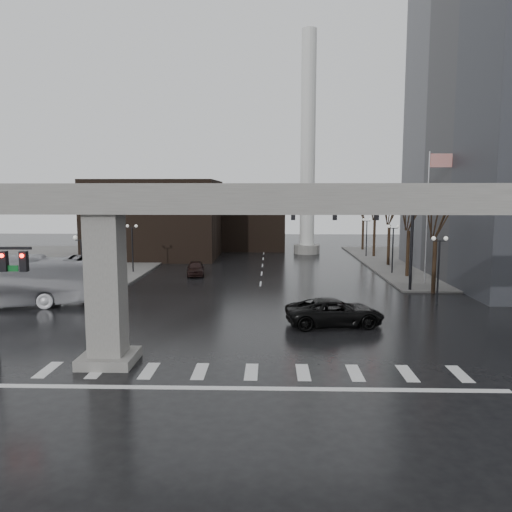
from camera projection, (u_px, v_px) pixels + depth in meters
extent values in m
plane|color=black|center=(252.00, 365.00, 24.19)|extent=(160.00, 160.00, 0.00)
cube|color=slate|center=(481.00, 263.00, 59.18)|extent=(28.00, 36.00, 0.15)
cube|color=slate|center=(49.00, 262.00, 60.61)|extent=(28.00, 36.00, 0.15)
cube|color=gray|center=(252.00, 199.00, 23.21)|extent=(48.00, 2.20, 1.40)
cube|color=gray|center=(107.00, 290.00, 23.93)|extent=(1.60, 1.60, 7.30)
cube|color=gray|center=(109.00, 358.00, 24.35)|extent=(2.60, 2.60, 0.50)
cube|color=black|center=(157.00, 219.00, 65.62)|extent=(16.00, 14.00, 10.00)
cube|color=black|center=(251.00, 222.00, 75.34)|extent=(10.00, 10.00, 8.00)
cylinder|color=silver|center=(308.00, 144.00, 67.81)|extent=(2.00, 2.00, 30.00)
cylinder|color=gray|center=(307.00, 249.00, 69.58)|extent=(3.60, 3.60, 1.20)
cylinder|color=black|center=(412.00, 245.00, 42.00)|extent=(0.24, 0.24, 8.00)
cylinder|color=black|center=(341.00, 206.00, 41.77)|extent=(12.00, 0.18, 0.18)
cube|color=black|center=(377.00, 214.00, 41.76)|extent=(0.35, 0.30, 1.00)
cube|color=black|center=(335.00, 214.00, 41.86)|extent=(0.35, 0.30, 1.00)
cube|color=black|center=(293.00, 214.00, 41.96)|extent=(0.35, 0.30, 1.00)
sphere|color=#FF0C05|center=(377.00, 211.00, 41.55)|extent=(0.20, 0.20, 0.20)
cube|color=#0D5C21|center=(395.00, 209.00, 41.67)|extent=(1.80, 0.05, 0.35)
cube|color=#0D5C21|center=(317.00, 209.00, 41.85)|extent=(1.80, 0.05, 0.35)
cylinder|color=black|center=(11.00, 248.00, 24.32)|extent=(2.00, 0.14, 0.14)
cube|color=black|center=(4.00, 261.00, 24.41)|extent=(0.35, 0.30, 1.00)
cube|color=black|center=(24.00, 261.00, 24.38)|extent=(0.35, 0.30, 1.00)
cube|color=#0D5C21|center=(2.00, 268.00, 24.46)|extent=(1.60, 0.05, 0.30)
cylinder|color=silver|center=(427.00, 219.00, 44.86)|extent=(0.12, 0.12, 12.00)
cube|color=red|center=(441.00, 160.00, 44.20)|extent=(2.00, 0.03, 1.20)
cylinder|color=black|center=(438.00, 272.00, 37.41)|extent=(0.14, 0.14, 4.80)
cube|color=black|center=(440.00, 241.00, 37.12)|extent=(0.90, 0.06, 0.06)
sphere|color=silver|center=(434.00, 238.00, 37.11)|extent=(0.32, 0.32, 0.32)
sphere|color=silver|center=(446.00, 238.00, 37.09)|extent=(0.32, 0.32, 0.32)
cylinder|color=black|center=(393.00, 251.00, 51.30)|extent=(0.14, 0.14, 4.80)
cube|color=black|center=(393.00, 228.00, 51.01)|extent=(0.90, 0.06, 0.06)
sphere|color=silver|center=(389.00, 226.00, 51.00)|extent=(0.32, 0.32, 0.32)
sphere|color=silver|center=(398.00, 226.00, 50.97)|extent=(0.32, 0.32, 0.32)
cylinder|color=black|center=(366.00, 239.00, 65.19)|extent=(0.14, 0.14, 4.80)
cube|color=black|center=(367.00, 221.00, 64.90)|extent=(0.90, 0.06, 0.06)
sphere|color=silver|center=(364.00, 220.00, 64.89)|extent=(0.32, 0.32, 0.32)
sphere|color=silver|center=(370.00, 220.00, 64.86)|extent=(0.32, 0.32, 0.32)
cylinder|color=black|center=(83.00, 271.00, 38.15)|extent=(0.14, 0.14, 4.80)
cube|color=black|center=(81.00, 240.00, 37.86)|extent=(0.90, 0.06, 0.06)
sphere|color=silver|center=(75.00, 238.00, 37.85)|extent=(0.32, 0.32, 0.32)
sphere|color=silver|center=(87.00, 238.00, 37.83)|extent=(0.32, 0.32, 0.32)
cylinder|color=black|center=(133.00, 250.00, 52.04)|extent=(0.14, 0.14, 4.80)
cube|color=black|center=(132.00, 228.00, 51.75)|extent=(0.90, 0.06, 0.06)
sphere|color=silver|center=(127.00, 226.00, 51.74)|extent=(0.32, 0.32, 0.32)
sphere|color=silver|center=(136.00, 226.00, 51.72)|extent=(0.32, 0.32, 0.32)
cylinder|color=black|center=(161.00, 239.00, 65.93)|extent=(0.14, 0.14, 4.80)
cube|color=black|center=(161.00, 221.00, 65.64)|extent=(0.90, 0.06, 0.06)
sphere|color=silver|center=(158.00, 219.00, 65.63)|extent=(0.32, 0.32, 0.32)
sphere|color=silver|center=(164.00, 219.00, 65.60)|extent=(0.32, 0.32, 0.32)
cylinder|color=black|center=(434.00, 266.00, 41.37)|extent=(0.34, 0.34, 4.55)
cylinder|color=black|center=(436.00, 221.00, 40.91)|extent=(0.12, 1.52, 2.98)
cylinder|color=black|center=(441.00, 224.00, 41.17)|extent=(0.83, 1.14, 2.51)
cylinder|color=black|center=(408.00, 254.00, 49.30)|extent=(0.34, 0.34, 4.66)
cylinder|color=black|center=(409.00, 215.00, 48.83)|extent=(0.12, 1.55, 3.05)
cylinder|color=black|center=(414.00, 218.00, 49.09)|extent=(0.85, 1.16, 2.57)
cylinder|color=black|center=(389.00, 245.00, 57.23)|extent=(0.34, 0.34, 4.76)
cylinder|color=black|center=(390.00, 211.00, 56.75)|extent=(0.12, 1.59, 3.11)
cylinder|color=black|center=(394.00, 213.00, 57.01)|extent=(0.86, 1.18, 2.62)
cylinder|color=black|center=(374.00, 239.00, 65.16)|extent=(0.34, 0.34, 4.87)
cylinder|color=black|center=(375.00, 208.00, 64.67)|extent=(0.12, 1.62, 3.18)
cylinder|color=black|center=(378.00, 210.00, 64.93)|extent=(0.88, 1.20, 2.68)
cylinder|color=black|center=(363.00, 234.00, 73.09)|extent=(0.34, 0.34, 4.97)
cylinder|color=black|center=(364.00, 206.00, 72.58)|extent=(0.12, 1.65, 3.25)
cylinder|color=black|center=(367.00, 207.00, 72.85)|extent=(0.89, 1.23, 2.74)
imported|color=black|center=(335.00, 312.00, 31.34)|extent=(6.47, 3.66, 1.71)
imported|color=black|center=(196.00, 268.00, 50.76)|extent=(2.30, 4.46, 1.45)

